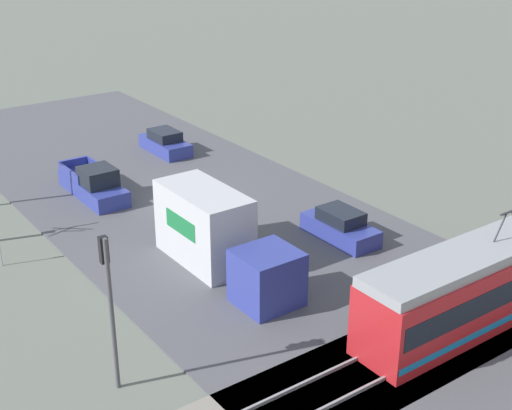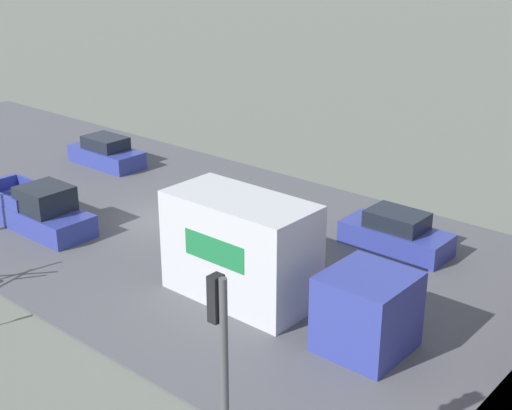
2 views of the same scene
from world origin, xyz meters
name	(u,v)px [view 2 (image 2 of 2)]	position (x,y,z in m)	size (l,w,h in m)	color
ground_plane	(160,221)	(0.00, 0.00, 0.00)	(320.00, 320.00, 0.00)	#60665B
road_surface	(160,220)	(0.00, 0.00, 0.04)	(16.31, 50.59, 0.08)	#4C4C51
box_truck	(268,262)	(2.88, 8.41, 1.72)	(2.52, 8.70, 3.55)	navy
pickup_truck	(37,210)	(3.87, -3.23, 0.81)	(1.97, 5.77, 1.94)	navy
sedan_car_0	(396,234)	(-3.90, 9.22, 0.72)	(1.80, 4.24, 1.54)	navy
sedan_car_1	(106,153)	(-3.33, -7.81, 0.71)	(1.83, 4.29, 1.53)	navy
traffic_light_pole	(222,374)	(10.47, 13.52, 3.73)	(0.28, 0.47, 5.82)	#47474C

